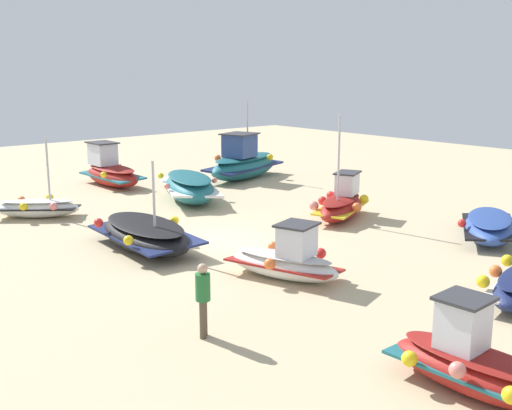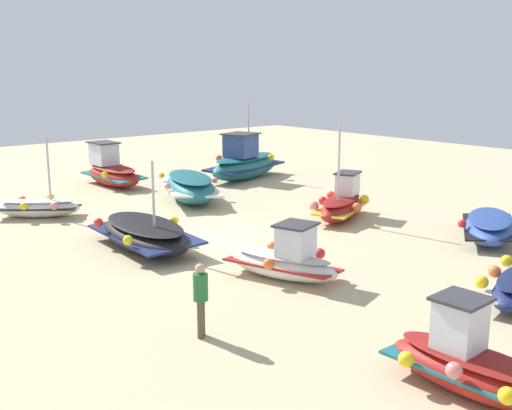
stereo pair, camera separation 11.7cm
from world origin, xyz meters
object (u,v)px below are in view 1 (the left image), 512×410
object	(u,v)px
fishing_boat_7	(110,171)
fishing_boat_2	(342,204)
fishing_boat_9	(243,163)
person_walking	(203,295)
fishing_boat_3	(489,226)
fishing_boat_6	(476,365)
fishing_boat_1	(145,234)
fishing_boat_4	(37,208)
fishing_boat_0	(190,187)
fishing_boat_8	(286,260)

from	to	relation	value
fishing_boat_7	fishing_boat_2	bearing A→B (deg)	-164.38
fishing_boat_9	fishing_boat_2	bearing A→B (deg)	56.03
person_walking	fishing_boat_3	bearing A→B (deg)	46.74
fishing_boat_3	fishing_boat_7	size ratio (longest dim) A/B	0.96
fishing_boat_2	fishing_boat_6	world-z (taller)	fishing_boat_2
fishing_boat_1	fishing_boat_3	bearing A→B (deg)	-121.56
fishing_boat_6	fishing_boat_9	world-z (taller)	fishing_boat_9
fishing_boat_1	person_walking	size ratio (longest dim) A/B	2.86
fishing_boat_9	person_walking	bearing A→B (deg)	30.32
fishing_boat_4	fishing_boat_3	bearing A→B (deg)	166.92
fishing_boat_1	fishing_boat_4	xyz separation A→B (m)	(6.37, 0.96, -0.09)
fishing_boat_0	person_walking	xyz separation A→B (m)	(-11.76, 7.76, 0.33)
fishing_boat_8	fishing_boat_9	world-z (taller)	fishing_boat_9
fishing_boat_0	fishing_boat_4	distance (m)	6.32
fishing_boat_7	fishing_boat_9	size ratio (longest dim) A/B	0.76
fishing_boat_4	fishing_boat_6	xyz separation A→B (m)	(-18.08, -0.74, 0.13)
fishing_boat_0	fishing_boat_3	distance (m)	12.34
fishing_boat_0	fishing_boat_6	xyz separation A→B (m)	(-16.80, 5.45, -0.10)
fishing_boat_8	fishing_boat_2	bearing A→B (deg)	102.85
fishing_boat_0	fishing_boat_9	xyz separation A→B (m)	(2.71, -5.24, 0.20)
fishing_boat_7	fishing_boat_0	bearing A→B (deg)	-171.48
fishing_boat_1	fishing_boat_6	distance (m)	11.71
fishing_boat_7	fishing_boat_4	bearing A→B (deg)	127.78
person_walking	fishing_boat_1	bearing A→B (deg)	115.36
fishing_boat_1	fishing_boat_6	size ratio (longest dim) A/B	1.39
fishing_boat_0	fishing_boat_6	bearing A→B (deg)	-172.57
fishing_boat_2	fishing_boat_8	size ratio (longest dim) A/B	1.15
fishing_boat_1	fishing_boat_4	bearing A→B (deg)	11.93
fishing_boat_3	person_walking	bearing A→B (deg)	147.68
fishing_boat_1	fishing_boat_7	size ratio (longest dim) A/B	1.10
fishing_boat_0	fishing_boat_2	distance (m)	6.93
fishing_boat_1	fishing_boat_3	xyz separation A→B (m)	(-6.54, -9.35, -0.03)
fishing_boat_4	fishing_boat_6	bearing A→B (deg)	130.65
fishing_boat_1	fishing_boat_2	distance (m)	7.93
fishing_boat_3	fishing_boat_9	distance (m)	14.39
fishing_boat_1	fishing_boat_9	distance (m)	13.06
fishing_boat_3	person_walking	xyz separation A→B (m)	(-0.13, 11.88, 0.51)
fishing_boat_1	person_walking	xyz separation A→B (m)	(-6.67, 2.53, 0.47)
fishing_boat_9	fishing_boat_0	bearing A→B (deg)	9.59
fishing_boat_0	fishing_boat_1	xyz separation A→B (m)	(-5.09, 5.23, -0.14)
fishing_boat_8	fishing_boat_0	bearing A→B (deg)	142.25
fishing_boat_7	fishing_boat_9	xyz separation A→B (m)	(-2.78, -6.11, 0.12)
fishing_boat_2	fishing_boat_4	world-z (taller)	fishing_boat_2
fishing_boat_8	person_walking	distance (m)	4.31
fishing_boat_0	fishing_boat_7	size ratio (longest dim) A/B	1.20
fishing_boat_1	fishing_boat_4	distance (m)	6.45
fishing_boat_3	fishing_boat_4	xyz separation A→B (m)	(12.91, 10.31, -0.05)
fishing_boat_6	fishing_boat_8	xyz separation A→B (m)	(6.68, -1.65, -0.00)
fishing_boat_8	fishing_boat_9	size ratio (longest dim) A/B	0.62
fishing_boat_4	person_walking	xyz separation A→B (m)	(-13.05, 1.57, 0.56)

